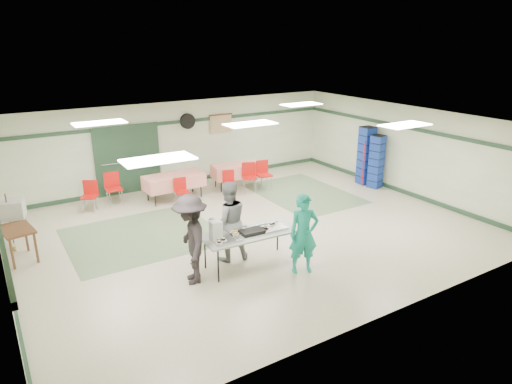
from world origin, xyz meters
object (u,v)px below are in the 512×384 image
volunteer_grey (228,221)px  chair_loose_a (113,185)px  chair_c (263,172)px  crate_stack_blue_b (376,162)px  chair_b (229,180)px  office_printer (12,209)px  broom (10,220)px  chair_a (249,174)px  serving_table (250,234)px  crate_stack_blue_a (366,156)px  crate_stack_red (366,162)px  printer_table (17,233)px  volunteer_teal (304,234)px  volunteer_dark (191,239)px  dining_table_a (238,170)px  chair_d (181,189)px  dining_table_b (174,181)px  chair_loose_b (90,193)px

volunteer_grey → chair_loose_a: volunteer_grey is taller
chair_c → crate_stack_blue_b: bearing=-21.9°
chair_b → office_printer: office_printer is taller
office_printer → broom: broom is taller
chair_a → chair_loose_a: size_ratio=0.97×
serving_table → crate_stack_blue_a: size_ratio=1.10×
serving_table → crate_stack_red: bearing=27.7°
chair_c → crate_stack_blue_a: crate_stack_blue_a is taller
volunteer_grey → printer_table: volunteer_grey is taller
volunteer_teal → chair_a: volunteer_teal is taller
volunteer_dark → broom: (-2.89, 3.51, -0.21)m
chair_c → broom: 7.27m
dining_table_a → crate_stack_blue_b: bearing=-24.2°
chair_d → office_printer: size_ratio=1.54×
dining_table_b → chair_c: bearing=-13.6°
dining_table_a → dining_table_b: bearing=-172.0°
chair_b → dining_table_b: bearing=173.8°
serving_table → chair_c: chair_c is taller
crate_stack_blue_b → broom: crate_stack_blue_b is taller
chair_loose_a → crate_stack_blue_a: size_ratio=0.50×
chair_b → chair_d: chair_d is taller
serving_table → chair_c: bearing=57.0°
chair_loose_b → crate_stack_red: size_ratio=0.59×
broom → office_printer: bearing=-18.1°
chair_a → printer_table: (-6.63, -1.40, 0.08)m
volunteer_teal → chair_loose_b: size_ratio=1.93×
dining_table_b → office_printer: bearing=-165.9°
crate_stack_blue_b → crate_stack_red: bearing=90.0°
chair_a → chair_b: chair_a is taller
chair_c → crate_stack_red: 3.42m
volunteer_teal → volunteer_dark: size_ratio=0.92×
dining_table_b → printer_table: bearing=-157.9°
dining_table_a → crate_stack_blue_a: (3.73, -1.87, 0.38)m
chair_c → printer_table: bearing=-161.3°
chair_b → office_printer: size_ratio=1.53×
chair_d → office_printer: bearing=-166.8°
chair_b → crate_stack_red: crate_stack_red is taller
volunteer_dark → chair_b: size_ratio=2.31×
chair_c → chair_d: chair_c is taller
dining_table_a → crate_stack_red: bearing=-19.0°
dining_table_a → chair_b: chair_b is taller
broom → volunteer_grey: bearing=-51.9°
serving_table → volunteer_dark: volunteer_dark is taller
chair_d → volunteer_teal: bearing=-79.3°
volunteer_dark → crate_stack_blue_a: bearing=126.9°
volunteer_dark → chair_d: bearing=175.6°
chair_b → crate_stack_red: 4.59m
chair_a → volunteer_grey: bearing=-103.6°
printer_table → broom: 0.71m
serving_table → crate_stack_red: crate_stack_red is taller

